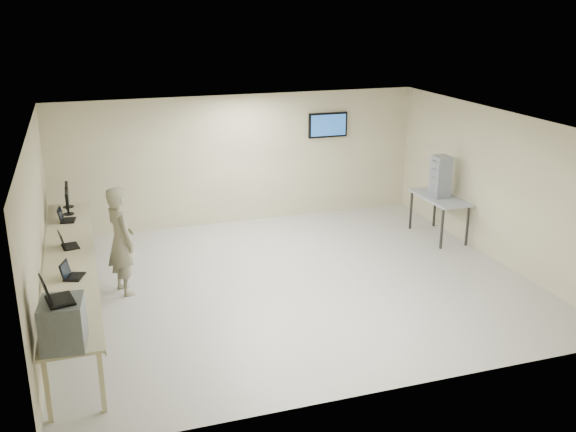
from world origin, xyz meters
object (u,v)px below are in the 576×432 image
object	(u,v)px
soldier	(121,241)
side_table	(440,200)
equipment_box	(63,323)
workbench	(71,263)

from	to	relation	value
soldier	side_table	size ratio (longest dim) A/B	1.26
soldier	side_table	xyz separation A→B (m)	(6.39, 0.71, -0.12)
equipment_box	side_table	world-z (taller)	equipment_box
soldier	workbench	bearing A→B (deg)	103.23
equipment_box	side_table	xyz separation A→B (m)	(7.25, 3.97, -0.38)
soldier	side_table	distance (m)	6.43
workbench	equipment_box	distance (m)	2.77
workbench	side_table	size ratio (longest dim) A/B	4.14
equipment_box	side_table	distance (m)	8.28
equipment_box	soldier	world-z (taller)	soldier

